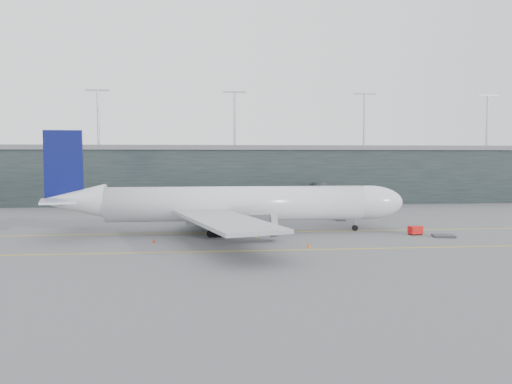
{
  "coord_description": "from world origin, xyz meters",
  "views": [
    {
      "loc": [
        -2.49,
        -83.9,
        12.16
      ],
      "look_at": [
        5.47,
        -4.0,
        6.55
      ],
      "focal_mm": 35.0,
      "sensor_mm": 36.0,
      "label": 1
    }
  ],
  "objects": [
    {
      "name": "terminal",
      "position": [
        -0.0,
        58.0,
        7.62
      ],
      "size": [
        240.0,
        36.0,
        29.0
      ],
      "color": "black",
      "rests_on": "ground"
    },
    {
      "name": "cone_nose",
      "position": [
        31.76,
        -5.21,
        0.35
      ],
      "size": [
        0.44,
        0.44,
        0.7
      ],
      "primitive_type": "cone",
      "color": "#CB600B",
      "rests_on": "ground"
    },
    {
      "name": "ground",
      "position": [
        0.0,
        0.0,
        0.0
      ],
      "size": [
        320.0,
        320.0,
        0.0
      ],
      "primitive_type": "plane",
      "color": "#55555A",
      "rests_on": "ground"
    },
    {
      "name": "gse_cart",
      "position": [
        30.09,
        -9.23,
        0.77
      ],
      "size": [
        2.26,
        1.72,
        1.38
      ],
      "rotation": [
        0.0,
        0.0,
        0.23
      ],
      "color": "red",
      "rests_on": "ground"
    },
    {
      "name": "baggage_dolly",
      "position": [
        33.52,
        -11.65,
        0.19
      ],
      "size": [
        3.65,
        3.17,
        0.32
      ],
      "primitive_type": "cube",
      "rotation": [
        0.0,
        0.0,
        -0.22
      ],
      "color": "#333236",
      "rests_on": "ground"
    },
    {
      "name": "taxiline_b",
      "position": [
        0.0,
        -20.0,
        0.01
      ],
      "size": [
        160.0,
        0.25,
        0.02
      ],
      "primitive_type": "cube",
      "color": "gold",
      "rests_on": "ground"
    },
    {
      "name": "cone_tail",
      "position": [
        -10.03,
        -12.53,
        0.33
      ],
      "size": [
        0.42,
        0.42,
        0.66
      ],
      "primitive_type": "cone",
      "color": "#CD420B",
      "rests_on": "ground"
    },
    {
      "name": "taxiline_lead_main",
      "position": [
        5.0,
        20.0,
        0.01
      ],
      "size": [
        0.25,
        60.0,
        0.02
      ],
      "primitive_type": "cube",
      "color": "gold",
      "rests_on": "ground"
    },
    {
      "name": "uld_b",
      "position": [
        -3.05,
        11.52,
        1.1
      ],
      "size": [
        2.31,
        1.86,
        2.09
      ],
      "rotation": [
        0.0,
        0.0,
        0.01
      ],
      "color": "#3E3E43",
      "rests_on": "ground"
    },
    {
      "name": "cone_wing_port",
      "position": [
        8.3,
        9.67,
        0.4
      ],
      "size": [
        0.5,
        0.5,
        0.8
      ],
      "primitive_type": "cone",
      "color": "#FE500E",
      "rests_on": "ground"
    },
    {
      "name": "cone_wing_stbd",
      "position": [
        11.15,
        -18.72,
        0.37
      ],
      "size": [
        0.47,
        0.47,
        0.74
      ],
      "primitive_type": "cone",
      "color": "#EF510D",
      "rests_on": "ground"
    },
    {
      "name": "taxiline_a",
      "position": [
        0.0,
        -4.0,
        0.01
      ],
      "size": [
        160.0,
        0.25,
        0.02
      ],
      "primitive_type": "cube",
      "color": "gold",
      "rests_on": "ground"
    },
    {
      "name": "jet_bridge",
      "position": [
        23.74,
        21.9,
        4.3
      ],
      "size": [
        6.82,
        43.22,
        5.75
      ],
      "rotation": [
        0.0,
        0.0,
        -0.1
      ],
      "color": "#2E2F34",
      "rests_on": "ground"
    },
    {
      "name": "uld_a",
      "position": [
        -3.9,
        10.48,
        0.87
      ],
      "size": [
        2.23,
        2.03,
        1.66
      ],
      "rotation": [
        0.0,
        0.0,
        0.38
      ],
      "color": "#3E3E43",
      "rests_on": "ground"
    },
    {
      "name": "uld_c",
      "position": [
        1.04,
        11.57,
        1.06
      ],
      "size": [
        2.74,
        2.52,
        2.01
      ],
      "rotation": [
        0.0,
        0.0,
        -0.43
      ],
      "color": "#3E3E43",
      "rests_on": "ground"
    },
    {
      "name": "main_aircraft",
      "position": [
        1.9,
        -4.23,
        4.58
      ],
      "size": [
        58.0,
        54.71,
        16.32
      ],
      "rotation": [
        0.0,
        0.0,
        0.01
      ],
      "color": "silver",
      "rests_on": "ground"
    }
  ]
}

